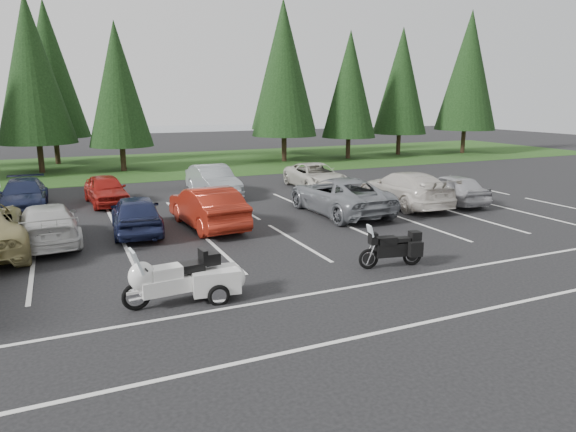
# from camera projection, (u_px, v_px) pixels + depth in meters

# --- Properties ---
(ground) EXTENTS (120.00, 120.00, 0.00)m
(ground) POSITION_uv_depth(u_px,v_px,m) (214.00, 262.00, 15.25)
(ground) COLOR black
(ground) RESTS_ON ground
(grass_strip) EXTENTS (80.00, 16.00, 0.01)m
(grass_strip) POSITION_uv_depth(u_px,v_px,m) (120.00, 166.00, 36.60)
(grass_strip) COLOR #1B3A12
(grass_strip) RESTS_ON ground
(lake_water) EXTENTS (70.00, 50.00, 0.02)m
(lake_water) POSITION_uv_depth(u_px,v_px,m) (124.00, 136.00, 65.77)
(lake_water) COLOR slate
(lake_water) RESTS_ON ground
(stall_markings) EXTENTS (32.00, 16.00, 0.01)m
(stall_markings) POSITION_uv_depth(u_px,v_px,m) (197.00, 245.00, 17.02)
(stall_markings) COLOR silver
(stall_markings) RESTS_ON ground
(conifer_4) EXTENTS (4.80, 4.80, 11.17)m
(conifer_4) POSITION_uv_depth(u_px,v_px,m) (31.00, 69.00, 32.17)
(conifer_4) COLOR #332316
(conifer_4) RESTS_ON ground
(conifer_5) EXTENTS (4.14, 4.14, 9.63)m
(conifer_5) POSITION_uv_depth(u_px,v_px,m) (118.00, 84.00, 33.20)
(conifer_5) COLOR #332316
(conifer_5) RESTS_ON ground
(conifer_6) EXTENTS (4.93, 4.93, 11.48)m
(conifer_6) POSITION_uv_depth(u_px,v_px,m) (284.00, 71.00, 38.18)
(conifer_6) COLOR #332316
(conifer_6) RESTS_ON ground
(conifer_7) EXTENTS (4.27, 4.27, 9.94)m
(conifer_7) POSITION_uv_depth(u_px,v_px,m) (350.00, 85.00, 40.31)
(conifer_7) COLOR #332316
(conifer_7) RESTS_ON ground
(conifer_8) EXTENTS (4.53, 4.53, 10.56)m
(conifer_8) POSITION_uv_depth(u_px,v_px,m) (401.00, 81.00, 43.13)
(conifer_8) COLOR #332316
(conifer_8) RESTS_ON ground
(conifer_9) EXTENTS (5.19, 5.19, 12.10)m
(conifer_9) POSITION_uv_depth(u_px,v_px,m) (468.00, 71.00, 44.16)
(conifer_9) COLOR #332316
(conifer_9) RESTS_ON ground
(conifer_back_b) EXTENTS (4.97, 4.97, 11.58)m
(conifer_back_b) POSITION_uv_depth(u_px,v_px,m) (49.00, 69.00, 36.61)
(conifer_back_b) COLOR #332316
(conifer_back_b) RESTS_ON ground
(conifer_back_c) EXTENTS (5.50, 5.50, 12.81)m
(conifer_back_c) POSITION_uv_depth(u_px,v_px,m) (283.00, 65.00, 42.99)
(conifer_back_c) COLOR #332316
(conifer_back_c) RESTS_ON ground
(car_near_3) EXTENTS (2.12, 4.73, 1.34)m
(car_near_3) POSITION_uv_depth(u_px,v_px,m) (47.00, 224.00, 17.04)
(car_near_3) COLOR silver
(car_near_3) RESTS_ON ground
(car_near_4) EXTENTS (1.96, 4.27, 1.42)m
(car_near_4) POSITION_uv_depth(u_px,v_px,m) (136.00, 214.00, 18.38)
(car_near_4) COLOR #191F3E
(car_near_4) RESTS_ON ground
(car_near_5) EXTENTS (2.02, 4.82, 1.55)m
(car_near_5) POSITION_uv_depth(u_px,v_px,m) (207.00, 207.00, 19.22)
(car_near_5) COLOR maroon
(car_near_5) RESTS_ON ground
(car_near_6) EXTENTS (2.68, 5.60, 1.54)m
(car_near_6) POSITION_uv_depth(u_px,v_px,m) (339.00, 195.00, 21.55)
(car_near_6) COLOR slate
(car_near_6) RESTS_ON ground
(car_near_7) EXTENTS (2.37, 5.43, 1.55)m
(car_near_7) POSITION_uv_depth(u_px,v_px,m) (405.00, 189.00, 23.08)
(car_near_7) COLOR beige
(car_near_7) RESTS_ON ground
(car_near_8) EXTENTS (2.02, 4.19, 1.38)m
(car_near_8) POSITION_uv_depth(u_px,v_px,m) (452.00, 189.00, 23.62)
(car_near_8) COLOR #A5A4A9
(car_near_8) RESTS_ON ground
(car_far_1) EXTENTS (1.95, 4.60, 1.32)m
(car_far_1) POSITION_uv_depth(u_px,v_px,m) (24.00, 195.00, 22.16)
(car_far_1) COLOR #1A2141
(car_far_1) RESTS_ON ground
(car_far_2) EXTENTS (1.92, 4.07, 1.34)m
(car_far_2) POSITION_uv_depth(u_px,v_px,m) (106.00, 190.00, 23.43)
(car_far_2) COLOR maroon
(car_far_2) RESTS_ON ground
(car_far_3) EXTENTS (1.77, 4.63, 1.51)m
(car_far_3) POSITION_uv_depth(u_px,v_px,m) (213.00, 181.00, 25.44)
(car_far_3) COLOR gray
(car_far_3) RESTS_ON ground
(car_far_4) EXTENTS (2.57, 4.99, 1.35)m
(car_far_4) POSITION_uv_depth(u_px,v_px,m) (316.00, 176.00, 27.50)
(car_far_4) COLOR beige
(car_far_4) RESTS_ON ground
(touring_motorcycle) EXTENTS (2.71, 1.05, 1.47)m
(touring_motorcycle) POSITION_uv_depth(u_px,v_px,m) (173.00, 274.00, 12.01)
(touring_motorcycle) COLOR silver
(touring_motorcycle) RESTS_ON ground
(cargo_trailer) EXTENTS (1.73, 1.09, 0.76)m
(cargo_trailer) POSITION_uv_depth(u_px,v_px,m) (215.00, 283.00, 12.40)
(cargo_trailer) COLOR silver
(cargo_trailer) RESTS_ON ground
(adventure_motorcycle) EXTENTS (2.26, 1.11, 1.31)m
(adventure_motorcycle) POSITION_uv_depth(u_px,v_px,m) (391.00, 245.00, 14.63)
(adventure_motorcycle) COLOR black
(adventure_motorcycle) RESTS_ON ground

